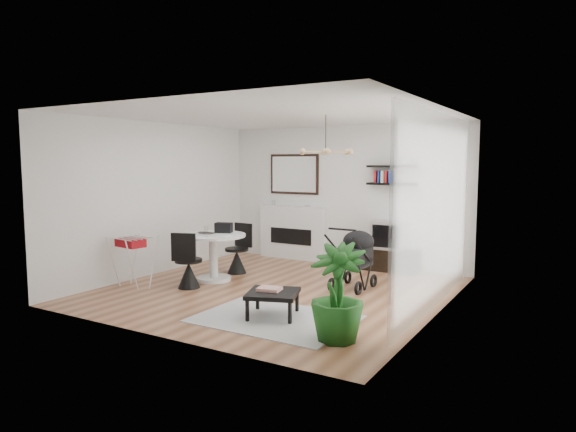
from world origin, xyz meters
The scene contains 25 objects.
floor centered at (0.00, 0.00, 0.00)m, with size 5.00×5.00×0.00m, color brown.
ceiling centered at (0.00, 0.00, 2.70)m, with size 5.00×5.00×0.00m, color white.
wall_back centered at (0.00, 2.50, 1.35)m, with size 5.00×5.00×0.00m, color white.
wall_left centered at (-2.50, 0.00, 1.35)m, with size 5.00×5.00×0.00m, color white.
wall_right centered at (2.50, 0.00, 1.35)m, with size 5.00×5.00×0.00m, color white.
sheer_curtain centered at (2.40, 0.20, 1.35)m, with size 0.04×3.60×2.60m, color white.
fireplace centered at (-1.10, 2.42, 0.69)m, with size 1.50×0.17×2.16m.
shelf_lower centered at (1.02, 2.37, 1.60)m, with size 0.90×0.25×0.04m, color black.
shelf_upper centered at (1.02, 2.37, 1.92)m, with size 0.90×0.25×0.04m, color black.
pendant_lamp centered at (0.70, 0.30, 2.15)m, with size 0.90×0.90×0.10m, color tan, non-canonical shape.
tv_console centered at (1.02, 2.30, 0.21)m, with size 1.11×0.39×0.42m, color black.
crt_tv centered at (1.04, 2.29, 0.67)m, with size 0.58×0.51×0.51m.
dining_table centered at (-1.26, 0.04, 0.52)m, with size 1.08×1.08×0.79m.
laptop centered at (-1.38, -0.05, 0.81)m, with size 0.34×0.22×0.03m, color black.
black_bag centered at (-1.23, 0.28, 0.88)m, with size 0.28×0.17×0.17m, color black.
newspaper centered at (-1.04, -0.07, 0.80)m, with size 0.37×0.30×0.01m, color white.
drinking_glass centered at (-1.56, 0.21, 0.84)m, with size 0.05×0.05×0.09m, color white.
chair_far centered at (-1.27, 0.72, 0.28)m, with size 0.42×0.44×0.89m.
chair_near centered at (-1.27, -0.59, 0.29)m, with size 0.47×0.49×0.91m.
drying_rack centered at (-2.05, -0.99, 0.43)m, with size 0.62×0.59×0.82m.
stroller centered at (0.99, 0.78, 0.44)m, with size 0.54×0.86×1.02m.
rug centered at (0.77, -1.26, 0.01)m, with size 1.95×1.41×0.01m, color #B0B0B0.
coffee_table centered at (0.70, -1.20, 0.30)m, with size 0.81×0.81×0.33m.
magazines centered at (0.64, -1.18, 0.36)m, with size 0.29×0.23×0.04m, color #C74531.
potted_plant centered at (1.79, -1.58, 0.55)m, with size 0.62×0.62×1.10m, color #195518.
Camera 1 is at (4.16, -6.66, 2.00)m, focal length 32.00 mm.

